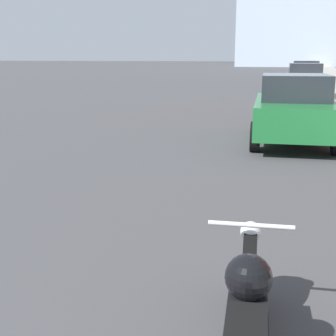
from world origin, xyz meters
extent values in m
cylinder|color=black|center=(3.03, 4.10, 0.32)|extent=(0.16, 0.65, 0.65)
sphere|color=black|center=(3.10, 3.41, 0.61)|extent=(0.29, 0.29, 0.29)
sphere|color=silver|center=(3.03, 4.13, 0.64)|extent=(0.16, 0.16, 0.16)
cylinder|color=silver|center=(3.04, 3.99, 0.74)|extent=(0.62, 0.10, 0.04)
cube|color=#1E6B33|center=(3.12, 11.73, 0.65)|extent=(1.99, 4.10, 0.67)
cube|color=#23282D|center=(3.12, 11.73, 1.26)|extent=(1.58, 2.01, 0.56)
cylinder|color=black|center=(2.23, 12.90, 0.31)|extent=(0.25, 0.64, 0.63)
cylinder|color=black|center=(3.84, 13.02, 0.31)|extent=(0.25, 0.64, 0.63)
cylinder|color=black|center=(2.41, 10.44, 0.31)|extent=(0.25, 0.64, 0.63)
cube|color=silver|center=(3.26, 23.38, 0.68)|extent=(1.88, 3.94, 0.65)
cube|color=#23282D|center=(3.26, 23.38, 1.32)|extent=(1.52, 1.93, 0.63)
cylinder|color=black|center=(2.40, 24.53, 0.36)|extent=(0.24, 0.72, 0.71)
cylinder|color=black|center=(3.98, 24.62, 0.36)|extent=(0.24, 0.72, 0.71)
cylinder|color=black|center=(2.55, 22.14, 0.36)|extent=(0.24, 0.72, 0.71)
cylinder|color=black|center=(4.12, 22.24, 0.36)|extent=(0.24, 0.72, 0.71)
cube|color=#1E3899|center=(3.29, 34.34, 0.69)|extent=(2.13, 3.99, 0.67)
cube|color=#23282D|center=(3.29, 34.34, 1.34)|extent=(1.67, 1.98, 0.63)
cylinder|color=black|center=(2.57, 35.60, 0.36)|extent=(0.27, 0.73, 0.71)
cylinder|color=black|center=(4.24, 35.44, 0.36)|extent=(0.27, 0.73, 0.71)
cylinder|color=black|center=(2.34, 33.23, 0.36)|extent=(0.27, 0.73, 0.71)
cylinder|color=black|center=(4.02, 33.07, 0.36)|extent=(0.27, 0.73, 0.71)
camera|label=1|loc=(3.36, 0.75, 1.93)|focal=50.00mm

